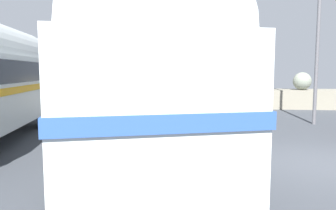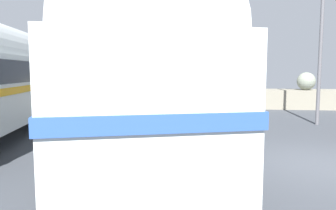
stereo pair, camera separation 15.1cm
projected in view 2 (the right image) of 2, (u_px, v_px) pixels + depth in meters
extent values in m
cube|color=#3C4046|center=(321.00, 166.00, 7.39)|extent=(32.00, 26.00, 0.02)
cube|color=gray|center=(250.00, 99.00, 18.99)|extent=(31.36, 1.80, 1.10)
sphere|color=gray|center=(53.00, 79.00, 20.71)|extent=(1.07, 1.07, 1.07)
cube|color=gray|center=(124.00, 82.00, 19.58)|extent=(0.83, 0.94, 0.78)
sphere|color=gray|center=(209.00, 81.00, 19.60)|extent=(0.89, 0.89, 0.89)
sphere|color=gray|center=(306.00, 81.00, 18.15)|extent=(1.00, 1.00, 1.00)
cylinder|color=black|center=(87.00, 126.00, 9.86)|extent=(0.55, 1.00, 0.96)
cylinder|color=black|center=(158.00, 124.00, 10.28)|extent=(0.55, 1.00, 0.96)
cylinder|color=black|center=(67.00, 184.00, 4.78)|extent=(0.55, 1.00, 0.96)
cylinder|color=black|center=(209.00, 175.00, 5.19)|extent=(0.55, 1.00, 0.96)
cube|color=silver|center=(129.00, 97.00, 7.41)|extent=(4.80, 8.73, 2.10)
cylinder|color=silver|center=(128.00, 51.00, 7.30)|extent=(4.51, 8.35, 2.20)
cube|color=#2D529E|center=(128.00, 95.00, 7.41)|extent=(4.87, 8.83, 0.20)
cube|color=black|center=(128.00, 72.00, 7.35)|extent=(4.74, 8.42, 0.64)
cube|color=silver|center=(121.00, 112.00, 11.68)|extent=(2.22, 0.83, 0.28)
cylinder|color=black|center=(46.00, 114.00, 12.53)|extent=(0.48, 1.00, 0.96)
cube|color=silver|center=(30.00, 105.00, 14.04)|extent=(2.26, 0.65, 0.28)
cylinder|color=#5B5B60|center=(321.00, 31.00, 12.62)|extent=(0.14, 0.14, 7.46)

